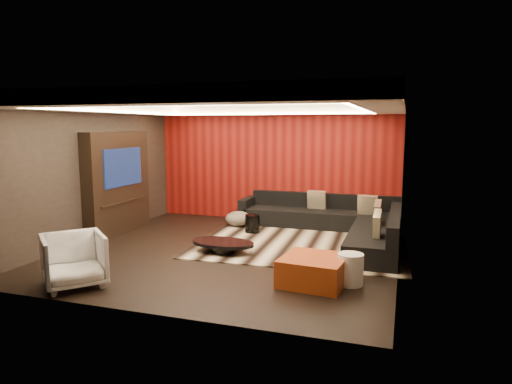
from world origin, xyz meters
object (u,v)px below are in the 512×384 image
(white_side_table, at_px, (350,269))
(sectional_sofa, at_px, (338,223))
(coffee_table, at_px, (223,247))
(orange_ottoman, at_px, (314,270))
(armchair, at_px, (74,260))
(drum_stool, at_px, (252,224))

(white_side_table, height_order, sectional_sofa, sectional_sofa)
(coffee_table, xyz_separation_m, orange_ottoman, (1.91, -1.10, 0.08))
(coffee_table, relative_size, armchair, 1.41)
(sectional_sofa, bearing_deg, armchair, -126.61)
(drum_stool, relative_size, armchair, 0.45)
(coffee_table, height_order, white_side_table, white_side_table)
(armchair, bearing_deg, drum_stool, 22.68)
(white_side_table, bearing_deg, coffee_table, 157.97)
(white_side_table, xyz_separation_m, armchair, (-3.82, -1.31, 0.15))
(white_side_table, xyz_separation_m, orange_ottoman, (-0.52, -0.11, -0.03))
(orange_ottoman, relative_size, sectional_sofa, 0.25)
(white_side_table, bearing_deg, armchair, -161.07)
(drum_stool, height_order, orange_ottoman, orange_ottoman)
(drum_stool, bearing_deg, sectional_sofa, 11.27)
(white_side_table, relative_size, armchair, 0.55)
(coffee_table, xyz_separation_m, drum_stool, (0.01, 1.67, 0.09))
(white_side_table, distance_m, sectional_sofa, 3.08)
(coffee_table, height_order, drum_stool, drum_stool)
(drum_stool, distance_m, armchair, 4.21)
(orange_ottoman, bearing_deg, sectional_sofa, 91.54)
(white_side_table, distance_m, orange_ottoman, 0.54)
(drum_stool, distance_m, orange_ottoman, 3.36)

